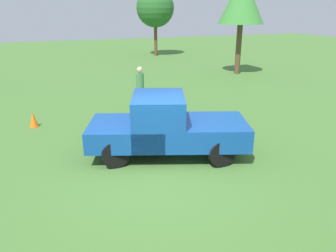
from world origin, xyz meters
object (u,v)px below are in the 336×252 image
tree_back_left (155,8)px  tree_back_right (242,0)px  pickup_truck (164,125)px  traffic_cone (33,120)px  person_bystander (140,85)px

tree_back_left → tree_back_right: tree_back_right is taller
pickup_truck → traffic_cone: size_ratio=8.81×
person_bystander → traffic_cone: size_ratio=3.30×
tree_back_right → pickup_truck: bearing=48.6°
person_bystander → tree_back_right: tree_back_right is taller
pickup_truck → traffic_cone: pickup_truck is taller
person_bystander → tree_back_right: 10.50m
tree_back_right → traffic_cone: bearing=26.2°
pickup_truck → tree_back_left: bearing=91.4°
pickup_truck → person_bystander: 4.83m
tree_back_right → tree_back_left: bearing=-78.2°
person_bystander → tree_back_right: (-8.27, -5.40, 3.56)m
pickup_truck → person_bystander: person_bystander is taller
tree_back_left → tree_back_right: (-2.14, 10.28, 0.45)m
pickup_truck → tree_back_left: tree_back_left is taller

